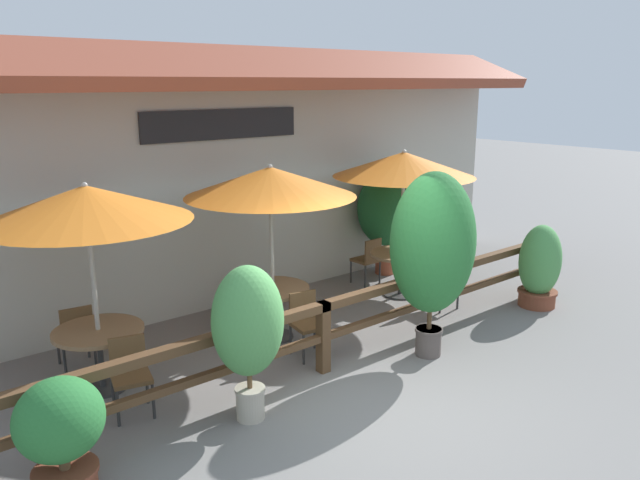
{
  "coord_description": "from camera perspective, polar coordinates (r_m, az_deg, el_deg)",
  "views": [
    {
      "loc": [
        -4.79,
        -4.62,
        3.65
      ],
      "look_at": [
        0.26,
        1.43,
        1.64
      ],
      "focal_mm": 35.0,
      "sensor_mm": 36.0,
      "label": 1
    }
  ],
  "objects": [
    {
      "name": "ground_plane",
      "position": [
        7.59,
        5.59,
        -14.54
      ],
      "size": [
        60.0,
        60.0,
        0.0
      ],
      "primitive_type": "plane",
      "color": "slate"
    },
    {
      "name": "building_facade",
      "position": [
        10.06,
        -11.03,
        5.53
      ],
      "size": [
        14.28,
        1.49,
        4.23
      ],
      "color": "#BCB7A8",
      "rests_on": "ground"
    },
    {
      "name": "patio_railing",
      "position": [
        7.99,
        0.3,
        -7.43
      ],
      "size": [
        10.4,
        0.14,
        0.95
      ],
      "color": "brown",
      "rests_on": "ground"
    },
    {
      "name": "patio_umbrella_near",
      "position": [
        7.57,
        -20.59,
        3.15
      ],
      "size": [
        2.4,
        2.4,
        2.55
      ],
      "color": "#B7B2A8",
      "rests_on": "ground"
    },
    {
      "name": "dining_table_near",
      "position": [
        8.04,
        -19.54,
        -8.69
      ],
      "size": [
        1.07,
        1.07,
        0.78
      ],
      "color": "olive",
      "rests_on": "ground"
    },
    {
      "name": "chair_near_streetside",
      "position": [
        7.45,
        -16.96,
        -11.44
      ],
      "size": [
        0.51,
        0.51,
        0.87
      ],
      "rotation": [
        0.0,
        0.0,
        -0.25
      ],
      "color": "brown",
      "rests_on": "ground"
    },
    {
      "name": "chair_near_wallside",
      "position": [
        8.76,
        -21.44,
        -7.87
      ],
      "size": [
        0.47,
        0.47,
        0.87
      ],
      "rotation": [
        0.0,
        0.0,
        3.03
      ],
      "color": "brown",
      "rests_on": "ground"
    },
    {
      "name": "patio_umbrella_middle",
      "position": [
        8.67,
        -4.55,
        5.32
      ],
      "size": [
        2.4,
        2.4,
        2.55
      ],
      "color": "#B7B2A8",
      "rests_on": "ground"
    },
    {
      "name": "dining_table_middle",
      "position": [
        9.08,
        -4.35,
        -5.22
      ],
      "size": [
        1.07,
        1.07,
        0.78
      ],
      "color": "olive",
      "rests_on": "ground"
    },
    {
      "name": "chair_middle_streetside",
      "position": [
        8.55,
        -1.2,
        -7.38
      ],
      "size": [
        0.49,
        0.49,
        0.87
      ],
      "rotation": [
        0.0,
        0.0,
        -0.17
      ],
      "color": "brown",
      "rests_on": "ground"
    },
    {
      "name": "chair_middle_wallside",
      "position": [
        9.76,
        -6.83,
        -4.69
      ],
      "size": [
        0.5,
        0.5,
        0.87
      ],
      "rotation": [
        0.0,
        0.0,
        2.92
      ],
      "color": "brown",
      "rests_on": "ground"
    },
    {
      "name": "patio_umbrella_far",
      "position": [
        10.59,
        7.68,
        6.87
      ],
      "size": [
        2.4,
        2.4,
        2.55
      ],
      "color": "#B7B2A8",
      "rests_on": "ground"
    },
    {
      "name": "dining_table_far",
      "position": [
        10.93,
        7.39,
        -1.91
      ],
      "size": [
        1.07,
        1.07,
        0.78
      ],
      "color": "olive",
      "rests_on": "ground"
    },
    {
      "name": "chair_far_streetside",
      "position": [
        10.52,
        10.86,
        -3.44
      ],
      "size": [
        0.48,
        0.48,
        0.87
      ],
      "rotation": [
        0.0,
        0.0,
        -0.16
      ],
      "color": "brown",
      "rests_on": "ground"
    },
    {
      "name": "chair_far_wallside",
      "position": [
        11.51,
        4.42,
        -1.68
      ],
      "size": [
        0.42,
        0.42,
        0.87
      ],
      "rotation": [
        0.0,
        0.0,
        3.15
      ],
      "color": "brown",
      "rests_on": "ground"
    },
    {
      "name": "potted_plant_entrance_palm",
      "position": [
        6.21,
        -22.62,
        -15.78
      ],
      "size": [
        0.79,
        0.71,
        1.14
      ],
      "color": "brown",
      "rests_on": "ground"
    },
    {
      "name": "potted_plant_small_flowering",
      "position": [
        10.93,
        19.44,
        -2.32
      ],
      "size": [
        0.73,
        0.66,
        1.39
      ],
      "color": "brown",
      "rests_on": "ground"
    },
    {
      "name": "potted_plant_broad_leaf",
      "position": [
        6.8,
        -6.6,
        -7.78
      ],
      "size": [
        0.81,
        0.73,
        1.78
      ],
      "color": "#B7AD99",
      "rests_on": "ground"
    },
    {
      "name": "potted_plant_tall_tropical",
      "position": [
        8.34,
        10.27,
        -0.47
      ],
      "size": [
        1.2,
        1.08,
        2.54
      ],
      "color": "#564C47",
      "rests_on": "ground"
    },
    {
      "name": "potted_plant_corner_fern",
      "position": [
        12.02,
        6.1,
        2.75
      ],
      "size": [
        1.18,
        1.06,
        2.03
      ],
      "color": "#9E4C33",
      "rests_on": "ground"
    }
  ]
}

